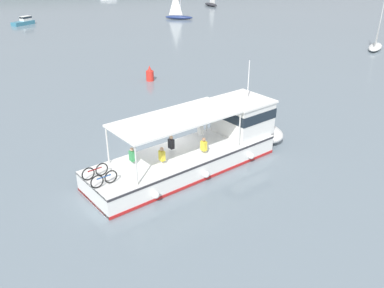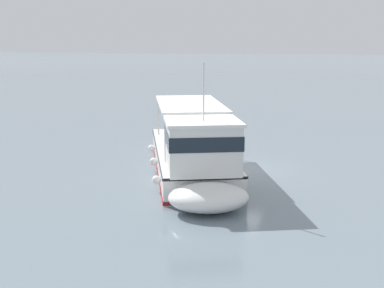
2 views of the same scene
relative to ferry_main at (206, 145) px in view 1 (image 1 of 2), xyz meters
name	(u,v)px [view 1 (image 1 of 2)]	position (x,y,z in m)	size (l,w,h in m)	color
ground_plane	(163,155)	(-2.16, 1.48, -1.02)	(400.00, 400.00, 0.00)	slate
ferry_main	(206,145)	(0.00, 0.00, 0.00)	(12.95, 7.54, 5.32)	white
motorboat_outer_anchorage	(24,21)	(-12.61, 52.42, -0.47)	(3.55, 3.37, 1.26)	teal
sailboat_horizon_west	(211,3)	(23.62, 65.77, -0.48)	(2.05, 4.95, 5.40)	#232328
sailboat_off_bow	(179,16)	(12.39, 50.66, -0.48)	(4.88, 3.53, 5.40)	navy
sailboat_near_port	(376,45)	(28.63, 21.07, -0.48)	(4.44, 4.32, 5.40)	white
channel_buoy	(150,75)	(0.21, 16.44, -0.45)	(0.70, 0.70, 1.40)	red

